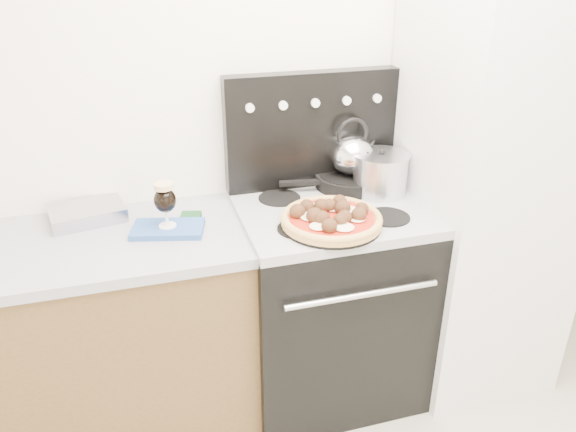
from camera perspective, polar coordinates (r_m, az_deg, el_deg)
name	(u,v)px	position (r m, az deg, el deg)	size (l,w,h in m)	color
room_shell	(430,235)	(1.43, 14.21, -1.86)	(3.52, 3.01, 2.52)	#B5AB97
base_cabinet	(68,348)	(2.49, -21.46, -12.34)	(1.45, 0.60, 0.86)	brown
countertop	(47,250)	(2.25, -23.29, -3.22)	(1.48, 0.63, 0.04)	#A1A1AB
stove_body	(328,305)	(2.55, 4.06, -8.97)	(0.76, 0.65, 0.88)	black
cooktop	(331,212)	(2.32, 4.41, 0.40)	(0.76, 0.65, 0.04)	#ADADB2
backguard	(311,130)	(2.46, 2.38, 8.74)	(0.76, 0.08, 0.50)	black
fridge	(484,185)	(2.60, 19.30, 3.02)	(0.64, 0.68, 1.90)	silver
foil_sheet	(87,213)	(2.38, -19.74, 0.30)	(0.28, 0.21, 0.06)	silver
oven_mitt	(168,229)	(2.20, -12.10, -1.30)	(0.27, 0.16, 0.02)	#2E58A7
beer_glass	(165,205)	(2.16, -12.35, 1.12)	(0.08, 0.08, 0.18)	black
pizza_pan	(331,225)	(2.16, 4.42, -0.90)	(0.38, 0.38, 0.01)	black
pizza	(332,217)	(2.14, 4.45, -0.10)	(0.39, 0.39, 0.06)	tan
skillet	(350,180)	(2.52, 6.35, 3.64)	(0.31, 0.31, 0.06)	black
tea_kettle	(352,151)	(2.47, 6.50, 6.55)	(0.20, 0.20, 0.22)	white
stock_pot	(380,175)	(2.45, 9.34, 4.18)	(0.23, 0.23, 0.17)	silver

